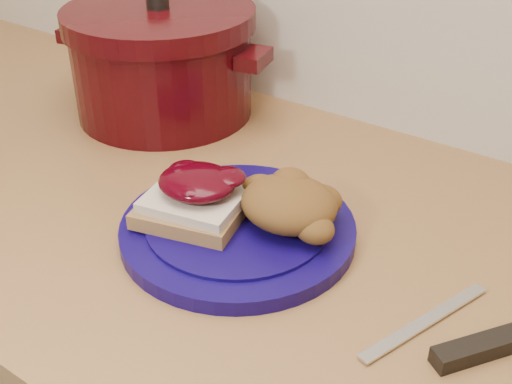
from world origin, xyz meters
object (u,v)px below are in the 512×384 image
Objects in this scene: pepper_grinder at (185,71)px; butter_knife at (425,321)px; plate at (238,229)px; dutch_oven at (162,61)px.

butter_knife is at bearing -25.92° from pepper_grinder.
plate is 2.20× the size of pepper_grinder.
butter_knife is 0.49× the size of dutch_oven.
butter_knife is 0.54m from pepper_grinder.
pepper_grinder is at bearing 82.74° from butter_knife.
pepper_grinder is at bearing 60.86° from dutch_oven.
plate is 0.35m from dutch_oven.
butter_knife is at bearing -22.35° from dutch_oven.
pepper_grinder is (0.02, 0.03, -0.02)m from dutch_oven.
dutch_oven is at bearing -119.14° from pepper_grinder.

